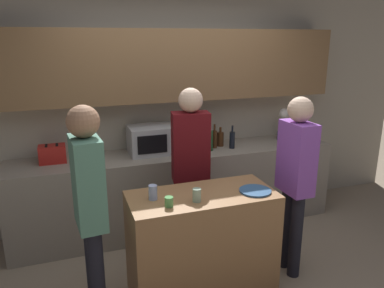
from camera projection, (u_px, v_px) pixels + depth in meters
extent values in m
cube|color=#B2A893|center=(169.00, 106.00, 4.32)|extent=(6.40, 0.08, 2.70)
cube|color=olive|center=(174.00, 65.00, 4.01)|extent=(3.74, 0.32, 0.75)
cube|color=gray|center=(179.00, 189.00, 4.25)|extent=(3.60, 0.62, 0.90)
cube|color=#996B42|center=(202.00, 244.00, 3.12)|extent=(1.19, 0.55, 0.90)
cube|color=#B7BABC|center=(153.00, 139.00, 4.06)|extent=(0.52, 0.38, 0.30)
cube|color=black|center=(153.00, 144.00, 3.87)|extent=(0.31, 0.01, 0.19)
cube|color=#B21E19|center=(52.00, 154.00, 3.75)|extent=(0.26, 0.16, 0.18)
cube|color=black|center=(46.00, 146.00, 3.71)|extent=(0.02, 0.11, 0.01)
cube|color=black|center=(57.00, 145.00, 3.74)|extent=(0.02, 0.11, 0.01)
cylinder|color=#333D4C|center=(283.00, 136.00, 4.60)|extent=(0.14, 0.14, 0.10)
cylinder|color=#38662D|center=(283.00, 125.00, 4.57)|extent=(0.01, 0.01, 0.18)
sphere|color=silver|center=(284.00, 114.00, 4.53)|extent=(0.13, 0.13, 0.13)
cylinder|color=black|center=(199.00, 139.00, 4.26)|extent=(0.08, 0.08, 0.21)
cylinder|color=black|center=(199.00, 127.00, 4.22)|extent=(0.03, 0.03, 0.08)
cylinder|color=#194723|center=(209.00, 141.00, 4.15)|extent=(0.08, 0.08, 0.22)
cylinder|color=#194723|center=(209.00, 127.00, 4.11)|extent=(0.03, 0.03, 0.09)
cylinder|color=#472814|center=(214.00, 139.00, 4.26)|extent=(0.06, 0.06, 0.20)
cylinder|color=#472814|center=(215.00, 128.00, 4.22)|extent=(0.02, 0.02, 0.08)
cylinder|color=#472814|center=(220.00, 139.00, 4.33)|extent=(0.08, 0.08, 0.16)
cylinder|color=#472814|center=(220.00, 130.00, 4.30)|extent=(0.03, 0.03, 0.06)
cylinder|color=black|center=(232.00, 140.00, 4.24)|extent=(0.06, 0.06, 0.19)
cylinder|color=black|center=(232.00, 129.00, 4.20)|extent=(0.02, 0.02, 0.07)
cylinder|color=#2D5684|center=(255.00, 191.00, 3.04)|extent=(0.26, 0.26, 0.01)
cylinder|color=#A2B1E2|center=(153.00, 192.00, 2.88)|extent=(0.07, 0.07, 0.12)
cylinder|color=#59A458|center=(169.00, 202.00, 2.76)|extent=(0.06, 0.06, 0.08)
cylinder|color=#95B59A|center=(197.00, 195.00, 2.85)|extent=(0.07, 0.07, 0.10)
cylinder|color=black|center=(296.00, 236.00, 3.35)|extent=(0.11, 0.11, 0.80)
cylinder|color=black|center=(286.00, 228.00, 3.49)|extent=(0.11, 0.11, 0.80)
cube|color=purple|center=(297.00, 158.00, 3.23)|extent=(0.20, 0.34, 0.63)
sphere|color=beige|center=(301.00, 109.00, 3.11)|extent=(0.22, 0.22, 0.22)
cylinder|color=black|center=(94.00, 269.00, 2.86)|extent=(0.11, 0.11, 0.82)
cylinder|color=black|center=(97.00, 281.00, 2.72)|extent=(0.11, 0.11, 0.82)
cube|color=slate|center=(88.00, 183.00, 2.59)|extent=(0.22, 0.35, 0.65)
sphere|color=#9E7051|center=(83.00, 121.00, 2.47)|extent=(0.22, 0.22, 0.22)
cylinder|color=black|center=(199.00, 218.00, 3.66)|extent=(0.11, 0.11, 0.82)
cylinder|color=black|center=(183.00, 219.00, 3.63)|extent=(0.11, 0.11, 0.82)
cube|color=#5C0F14|center=(191.00, 147.00, 3.45)|extent=(0.37, 0.24, 0.65)
sphere|color=beige|center=(191.00, 100.00, 3.33)|extent=(0.22, 0.22, 0.22)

